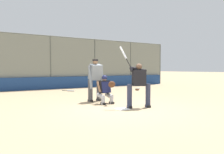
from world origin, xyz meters
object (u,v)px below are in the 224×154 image
(batter_at_plate, at_px, (139,84))
(fielding_glove_on_dirt, at_px, (137,90))
(umpire_home, at_px, (95,79))
(spare_bat_third_base_side, at_px, (111,87))
(spare_bat_near_backstop, at_px, (70,91))
(catcher_behind_plate, at_px, (105,89))
(spare_bat_by_padding, at_px, (138,88))

(batter_at_plate, distance_m, fielding_glove_on_dirt, 6.20)
(umpire_home, distance_m, spare_bat_third_base_side, 7.08)
(umpire_home, xyz_separation_m, fielding_glove_on_dirt, (-4.36, -2.74, -0.90))
(umpire_home, bearing_deg, spare_bat_near_backstop, -101.04)
(spare_bat_third_base_side, bearing_deg, fielding_glove_on_dirt, -141.04)
(catcher_behind_plate, bearing_deg, spare_bat_third_base_side, -122.92)
(umpire_home, bearing_deg, batter_at_plate, 101.63)
(spare_bat_near_backstop, xyz_separation_m, spare_bat_by_padding, (-4.52, 0.88, 0.00))
(spare_bat_near_backstop, relative_size, fielding_glove_on_dirt, 2.40)
(catcher_behind_plate, height_order, umpire_home, umpire_home)
(spare_bat_third_base_side, bearing_deg, spare_bat_near_backstop, 143.76)
(spare_bat_near_backstop, bearing_deg, batter_at_plate, -36.85)
(spare_bat_near_backstop, distance_m, spare_bat_third_base_side, 3.85)
(spare_bat_near_backstop, distance_m, spare_bat_by_padding, 4.60)
(batter_at_plate, xyz_separation_m, fielding_glove_on_dirt, (-3.75, -4.88, -0.79))
(spare_bat_by_padding, bearing_deg, umpire_home, -178.46)
(umpire_home, height_order, spare_bat_near_backstop, umpire_home)
(batter_at_plate, bearing_deg, spare_bat_near_backstop, -72.92)
(catcher_behind_plate, xyz_separation_m, spare_bat_near_backstop, (-0.47, -5.21, -0.54))
(batter_at_plate, bearing_deg, catcher_behind_plate, -51.02)
(batter_at_plate, height_order, spare_bat_by_padding, batter_at_plate)
(batter_at_plate, bearing_deg, fielding_glove_on_dirt, -111.23)
(spare_bat_third_base_side, distance_m, fielding_glove_on_dirt, 2.90)
(catcher_behind_plate, xyz_separation_m, umpire_home, (0.05, -0.79, 0.38))
(catcher_behind_plate, distance_m, fielding_glove_on_dirt, 5.60)
(catcher_behind_plate, relative_size, spare_bat_near_backstop, 1.56)
(catcher_behind_plate, bearing_deg, umpire_home, -86.76)
(batter_at_plate, height_order, spare_bat_third_base_side, batter_at_plate)
(batter_at_plate, bearing_deg, umpire_home, -57.76)
(catcher_behind_plate, height_order, spare_bat_by_padding, catcher_behind_plate)
(batter_at_plate, distance_m, spare_bat_third_base_side, 8.59)
(catcher_behind_plate, relative_size, fielding_glove_on_dirt, 3.76)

